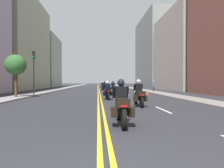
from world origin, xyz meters
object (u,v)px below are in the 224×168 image
(motorcycle_1, at_px, (139,95))
(motorcycle_6, at_px, (103,86))
(pedestrian_1, at_px, (154,86))
(traffic_cone_2, at_px, (147,92))
(traffic_light_near, at_px, (34,65))
(motorcycle_5, at_px, (113,87))
(motorcycle_2, at_px, (107,92))
(motorcycle_3, at_px, (122,89))
(motorcycle_4, at_px, (104,88))
(motorcycle_0, at_px, (121,106))
(street_tree_1, at_px, (16,65))

(motorcycle_1, xyz_separation_m, motorcycle_6, (-1.62, 23.01, -0.02))
(motorcycle_6, bearing_deg, pedestrian_1, -43.51)
(traffic_cone_2, bearing_deg, traffic_light_near, -179.76)
(motorcycle_5, bearing_deg, motorcycle_2, -95.49)
(motorcycle_3, relative_size, motorcycle_6, 1.01)
(motorcycle_5, distance_m, pedestrian_1, 6.44)
(traffic_light_near, height_order, pedestrian_1, traffic_light_near)
(motorcycle_4, relative_size, motorcycle_5, 1.04)
(motorcycle_0, distance_m, street_tree_1, 14.18)
(motorcycle_3, relative_size, pedestrian_1, 1.24)
(motorcycle_4, relative_size, traffic_cone_2, 2.91)
(motorcycle_4, bearing_deg, traffic_light_near, -149.11)
(motorcycle_2, distance_m, motorcycle_3, 5.16)
(traffic_cone_2, bearing_deg, pedestrian_1, 67.14)
(motorcycle_0, distance_m, pedestrian_1, 21.86)
(motorcycle_0, bearing_deg, motorcycle_3, 83.40)
(motorcycle_5, xyz_separation_m, motorcycle_6, (-1.56, 4.52, -0.03))
(motorcycle_0, distance_m, traffic_cone_2, 15.20)
(traffic_cone_2, bearing_deg, street_tree_1, -166.50)
(motorcycle_1, relative_size, traffic_cone_2, 2.98)
(street_tree_1, bearing_deg, motorcycle_1, -32.53)
(motorcycle_6, bearing_deg, traffic_light_near, -118.90)
(traffic_cone_2, height_order, pedestrian_1, pedestrian_1)
(motorcycle_6, bearing_deg, motorcycle_5, -69.72)
(motorcycle_2, height_order, traffic_cone_2, motorcycle_2)
(motorcycle_6, height_order, pedestrian_1, pedestrian_1)
(motorcycle_4, bearing_deg, motorcycle_6, 93.12)
(motorcycle_0, distance_m, motorcycle_6, 27.85)
(motorcycle_1, distance_m, motorcycle_3, 9.42)
(motorcycle_5, height_order, street_tree_1, street_tree_1)
(motorcycle_5, bearing_deg, motorcycle_3, -87.35)
(traffic_cone_2, distance_m, pedestrian_1, 6.69)
(motorcycle_5, relative_size, street_tree_1, 0.53)
(pedestrian_1, bearing_deg, motorcycle_5, 84.73)
(motorcycle_6, distance_m, street_tree_1, 18.77)
(motorcycle_5, distance_m, motorcycle_6, 4.78)
(motorcycle_1, height_order, motorcycle_6, motorcycle_1)
(motorcycle_0, xyz_separation_m, motorcycle_3, (1.87, 14.25, 0.02))
(motorcycle_6, height_order, traffic_cone_2, motorcycle_6)
(motorcycle_5, bearing_deg, motorcycle_6, 110.27)
(motorcycle_0, distance_m, motorcycle_5, 23.39)
(motorcycle_0, bearing_deg, motorcycle_2, 90.83)
(motorcycle_0, height_order, motorcycle_6, motorcycle_6)
(motorcycle_4, xyz_separation_m, motorcycle_6, (0.01, 9.40, -0.02))
(traffic_cone_2, relative_size, traffic_light_near, 0.16)
(motorcycle_4, xyz_separation_m, street_tree_1, (-8.39, -7.22, 2.38))
(motorcycle_0, relative_size, motorcycle_1, 0.98)
(motorcycle_2, relative_size, motorcycle_4, 1.03)
(motorcycle_5, xyz_separation_m, pedestrian_1, (5.80, -2.78, 0.21))
(motorcycle_4, relative_size, traffic_light_near, 0.46)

